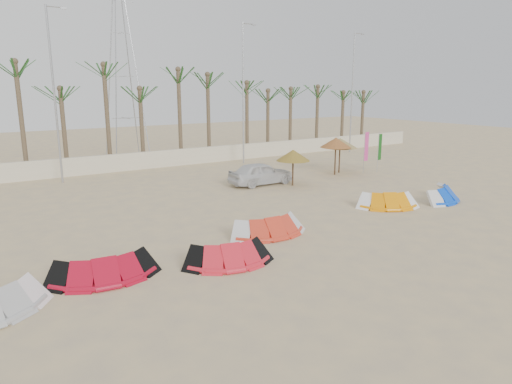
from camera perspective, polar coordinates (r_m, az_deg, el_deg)
ground at (r=17.38m, az=11.05°, el=-7.92°), size 120.00×120.00×0.00m
boundary_wall at (r=35.83m, az=-14.25°, el=3.81°), size 60.00×0.30×1.30m
palm_line at (r=37.04m, az=-14.56°, el=13.09°), size 52.00×4.00×7.70m
lamp_b at (r=31.97m, az=-23.86°, el=11.27°), size 1.25×0.14×11.00m
lamp_c at (r=37.06m, az=-1.57°, el=12.44°), size 1.25×0.14×11.00m
lamp_d at (r=44.57m, az=11.97°, el=12.27°), size 1.25×0.14×11.00m
pylon at (r=41.87m, az=-15.65°, el=4.11°), size 3.00×3.00×14.00m
kite_red_left at (r=16.04m, az=-18.82°, el=-8.61°), size 3.60×1.86×0.90m
kite_red_mid at (r=16.41m, az=-3.95°, el=-7.42°), size 3.38×2.10×0.90m
kite_red_right at (r=19.50m, az=1.17°, el=-4.04°), size 3.46×1.68×0.90m
kite_orange at (r=24.73m, az=15.67°, el=-0.85°), size 3.61×2.69×0.90m
kite_blue at (r=27.22m, az=21.73°, el=-0.06°), size 3.58×2.50×0.90m
parasol_left at (r=28.80m, az=4.66°, el=4.60°), size 2.14×2.14×2.30m
parasol_mid at (r=32.80m, az=9.95°, el=6.10°), size 2.22×2.22×2.66m
parasol_right at (r=33.65m, az=10.47°, el=6.04°), size 2.50×2.50×2.53m
flag_pink at (r=33.65m, az=13.60°, el=5.39°), size 0.45×0.05×3.18m
flag_green at (r=34.77m, az=15.22°, el=5.31°), size 0.45×0.09×2.95m
car at (r=29.22m, az=0.62°, el=2.35°), size 4.29×1.75×1.46m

